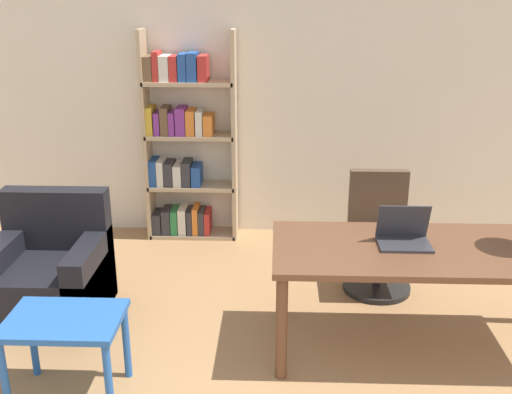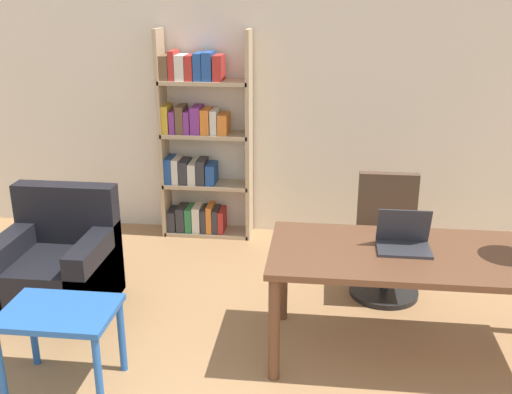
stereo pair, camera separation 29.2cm
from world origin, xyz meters
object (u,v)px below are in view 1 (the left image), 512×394
(laptop, at_px, (404,236))
(desk, at_px, (421,259))
(office_chair, at_px, (378,239))
(bookshelf, at_px, (184,146))
(side_table_blue, at_px, (65,331))
(armchair, at_px, (50,277))

(laptop, bearing_deg, desk, -24.93)
(desk, height_order, office_chair, office_chair)
(laptop, xyz_separation_m, office_chair, (-0.01, 0.82, -0.37))
(desk, bearing_deg, laptop, 155.07)
(laptop, xyz_separation_m, bookshelf, (-1.67, 1.81, 0.10))
(desk, bearing_deg, side_table_blue, -164.63)
(laptop, bearing_deg, armchair, 173.08)
(office_chair, height_order, armchair, office_chair)
(side_table_blue, bearing_deg, armchair, 115.70)
(office_chair, relative_size, side_table_blue, 1.44)
(laptop, height_order, office_chair, laptop)
(side_table_blue, xyz_separation_m, armchair, (-0.44, 0.92, -0.14))
(desk, distance_m, bookshelf, 2.59)
(side_table_blue, bearing_deg, bookshelf, 82.56)
(desk, relative_size, bookshelf, 0.97)
(desk, height_order, armchair, armchair)
(office_chair, relative_size, armchair, 1.06)
(side_table_blue, relative_size, bookshelf, 0.33)
(desk, height_order, laptop, laptop)
(laptop, relative_size, side_table_blue, 0.51)
(laptop, relative_size, armchair, 0.37)
(desk, distance_m, armchair, 2.59)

